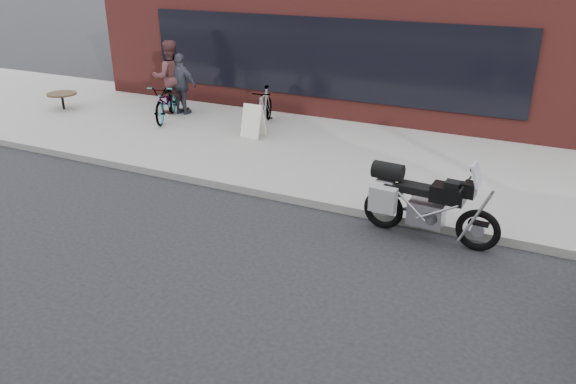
{
  "coord_description": "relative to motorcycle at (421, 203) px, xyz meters",
  "views": [
    {
      "loc": [
        3.44,
        -4.33,
        4.22
      ],
      "look_at": [
        0.06,
        2.68,
        0.85
      ],
      "focal_mm": 35.0,
      "sensor_mm": 36.0,
      "label": 1
    }
  ],
  "objects": [
    {
      "name": "bicycle_rear",
      "position": [
        -4.85,
        3.95,
        0.03
      ],
      "size": [
        0.86,
        1.65,
        0.95
      ],
      "primitive_type": "imported",
      "rotation": [
        0.0,
        0.0,
        0.27
      ],
      "color": "gray",
      "rests_on": "near_sidewalk"
    },
    {
      "name": "cafe_table",
      "position": [
        -10.63,
        2.94,
        -0.03
      ],
      "size": [
        0.79,
        0.79,
        0.45
      ],
      "color": "black",
      "rests_on": "near_sidewalk"
    },
    {
      "name": "cafe_patron_left",
      "position": [
        -7.7,
        3.99,
        0.51
      ],
      "size": [
        1.18,
        1.16,
        1.92
      ],
      "primitive_type": "imported",
      "rotation": [
        0.0,
        0.0,
        3.88
      ],
      "color": "#482627",
      "rests_on": "near_sidewalk"
    },
    {
      "name": "storefront",
      "position": [
        -3.85,
        10.25,
        1.65
      ],
      "size": [
        14.0,
        10.07,
        4.5
      ],
      "color": "#59201C",
      "rests_on": "ground"
    },
    {
      "name": "bicycle_front",
      "position": [
        -7.41,
        3.36,
        0.03
      ],
      "size": [
        1.25,
        1.89,
        0.94
      ],
      "primitive_type": "imported",
      "rotation": [
        0.0,
        0.0,
        0.38
      ],
      "color": "gray",
      "rests_on": "near_sidewalk"
    },
    {
      "name": "ground",
      "position": [
        -1.85,
        -3.74,
        -0.6
      ],
      "size": [
        120.0,
        120.0,
        0.0
      ],
      "primitive_type": "plane",
      "color": "black",
      "rests_on": "ground"
    },
    {
      "name": "near_sidewalk",
      "position": [
        -1.85,
        3.26,
        -0.52
      ],
      "size": [
        44.0,
        6.0,
        0.15
      ],
      "primitive_type": "cube",
      "color": "gray",
      "rests_on": "ground"
    },
    {
      "name": "cafe_patron_right",
      "position": [
        -7.35,
        3.98,
        0.36
      ],
      "size": [
        0.96,
        0.45,
        1.61
      ],
      "primitive_type": "imported",
      "rotation": [
        0.0,
        0.0,
        3.08
      ],
      "color": "#363945",
      "rests_on": "near_sidewalk"
    },
    {
      "name": "sandwich_sign",
      "position": [
        -4.67,
        3.05,
        -0.06
      ],
      "size": [
        0.5,
        0.46,
        0.78
      ],
      "rotation": [
        0.0,
        0.0,
        -0.04
      ],
      "color": "white",
      "rests_on": "near_sidewalk"
    },
    {
      "name": "motorcycle",
      "position": [
        0.0,
        0.0,
        0.0
      ],
      "size": [
        2.18,
        0.7,
        1.38
      ],
      "rotation": [
        0.0,
        0.0,
        -0.07
      ],
      "color": "black",
      "rests_on": "ground"
    }
  ]
}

